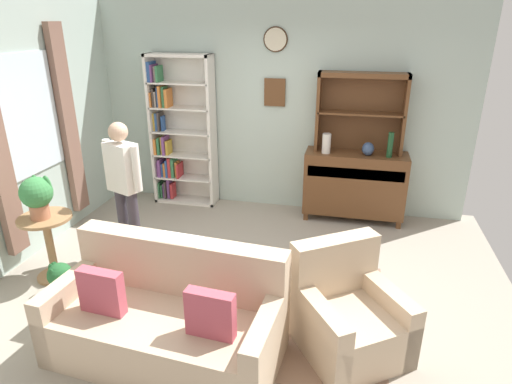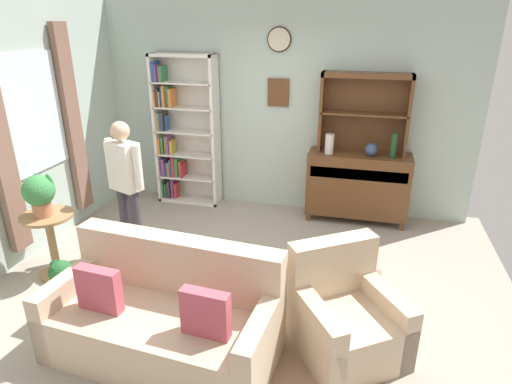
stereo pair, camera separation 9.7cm
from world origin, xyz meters
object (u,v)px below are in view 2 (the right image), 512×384
object	(u,v)px
couch_floral	(165,318)
vase_tall	(329,144)
book_stack	(223,254)
sideboard	(357,184)
person_reading	(126,181)
coffee_table	(211,259)
bottle_wine	(394,146)
potted_plant_small	(61,274)
armchair_floral	(345,319)
vase_round	(371,150)
plant_stand	(51,238)
bookshelf	(182,133)
sideboard_hutch	(365,102)
potted_plant_large	(40,192)

from	to	relation	value
couch_floral	vase_tall	bearing A→B (deg)	70.65
book_stack	sideboard	bearing A→B (deg)	60.95
couch_floral	person_reading	bearing A→B (deg)	127.73
person_reading	coffee_table	xyz separation A→B (m)	(1.09, -0.42, -0.55)
bottle_wine	potted_plant_small	distance (m)	4.00
potted_plant_small	armchair_floral	bearing A→B (deg)	-2.94
armchair_floral	person_reading	world-z (taller)	person_reading
vase_round	coffee_table	xyz separation A→B (m)	(-1.45, -1.95, -0.65)
vase_round	couch_floral	xyz separation A→B (m)	(-1.52, -2.86, -0.69)
vase_round	person_reading	world-z (taller)	person_reading
bottle_wine	sideboard	bearing A→B (deg)	167.11
vase_round	book_stack	bearing A→B (deg)	-122.52
vase_round	plant_stand	size ratio (longest dim) A/B	0.24
bookshelf	plant_stand	size ratio (longest dim) A/B	3.01
couch_floral	book_stack	xyz separation A→B (m)	(0.22, 0.82, 0.16)
sideboard_hutch	vase_tall	world-z (taller)	sideboard_hutch
sideboard_hutch	person_reading	xyz separation A→B (m)	(-2.41, -1.71, -0.65)
potted_plant_small	plant_stand	bearing A→B (deg)	135.65
vase_round	potted_plant_large	world-z (taller)	potted_plant_large
potted_plant_large	potted_plant_small	world-z (taller)	potted_plant_large
sideboard	couch_floral	xyz separation A→B (m)	(-1.39, -2.92, -0.20)
bookshelf	potted_plant_large	bearing A→B (deg)	-103.50
sideboard	coffee_table	xyz separation A→B (m)	(-1.32, -2.02, -0.16)
couch_floral	coffee_table	distance (m)	0.90
armchair_floral	bottle_wine	bearing A→B (deg)	81.10
person_reading	coffee_table	world-z (taller)	person_reading
armchair_floral	coffee_table	world-z (taller)	armchair_floral
bottle_wine	potted_plant_large	size ratio (longest dim) A/B	0.74
couch_floral	potted_plant_large	size ratio (longest dim) A/B	4.37
couch_floral	potted_plant_small	size ratio (longest dim) A/B	5.60
vase_round	potted_plant_large	distance (m)	3.79
vase_tall	person_reading	bearing A→B (deg)	-143.03
book_stack	couch_floral	bearing A→B (deg)	-105.02
sideboard_hutch	couch_floral	size ratio (longest dim) A/B	0.59
bookshelf	vase_tall	size ratio (longest dim) A/B	8.25
sideboard	person_reading	distance (m)	2.92
couch_floral	coffee_table	size ratio (longest dim) A/B	2.33
potted_plant_small	coffee_table	bearing A→B (deg)	14.86
vase_round	person_reading	xyz separation A→B (m)	(-2.54, -1.53, -0.10)
sideboard_hutch	bookshelf	bearing A→B (deg)	-179.43
vase_tall	couch_floral	distance (m)	3.10
vase_tall	plant_stand	xyz separation A→B (m)	(-2.62, -2.07, -0.62)
couch_floral	armchair_floral	distance (m)	1.44
sideboard	book_stack	size ratio (longest dim) A/B	5.62
couch_floral	armchair_floral	size ratio (longest dim) A/B	1.75
vase_tall	bottle_wine	xyz separation A→B (m)	(0.78, -0.01, 0.03)
plant_stand	book_stack	xyz separation A→B (m)	(1.84, 0.05, 0.05)
vase_tall	bottle_wine	bearing A→B (deg)	-0.66
potted_plant_small	coffee_table	size ratio (longest dim) A/B	0.42
sideboard_hutch	vase_round	distance (m)	0.60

